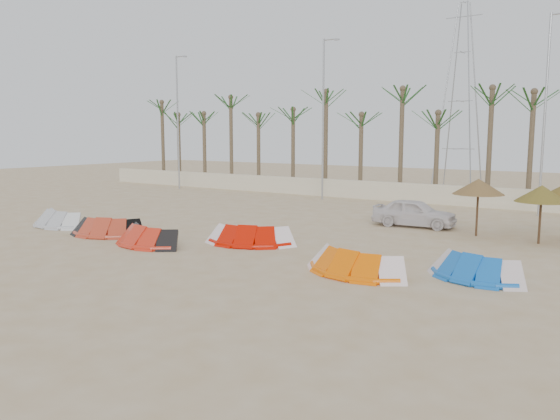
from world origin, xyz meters
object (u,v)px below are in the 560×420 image
Objects in this scene: kite_grey at (62,217)px; parasol_mid at (542,194)px; kite_red_right at (254,234)px; kite_red_left at (112,226)px; kite_red_mid at (152,234)px; parasol_left at (478,187)px; kite_blue at (477,265)px; kite_orange at (358,260)px; car at (414,213)px.

kite_grey is 1.44× the size of parasol_mid.
parasol_mid is (9.81, 6.71, 1.68)m from kite_red_right.
kite_red_left is 6.84m from kite_red_right.
parasol_mid reaches higher than kite_red_right.
kite_red_mid is 1.43× the size of parasol_left.
kite_orange is at bearing -156.58° from kite_blue.
kite_blue is 1.29× the size of parasol_left.
kite_red_mid is 1.10× the size of kite_blue.
kite_blue is at bearing 23.42° from kite_orange.
parasol_mid is (13.25, 9.22, 1.68)m from kite_red_mid.
kite_red_mid is 0.92× the size of kite_red_right.
kite_orange is 9.72m from parasol_mid.
parasol_mid reaches higher than kite_red_left.
kite_red_mid is 12.77m from car.
kite_red_right is (6.52, 2.07, 0.00)m from kite_red_left.
kite_red_mid is 4.25m from kite_red_right.
parasol_mid reaches higher than kite_blue.
kite_grey and kite_red_right have the same top height.
kite_red_right is (10.72, 1.80, 0.00)m from kite_grey.
kite_grey is 20.05m from parasol_left.
car reaches higher than kite_red_left.
kite_grey is at bearing 176.30° from kite_red_left.
kite_orange is at bearing -174.83° from car.
kite_blue is 1.36× the size of parasol_mid.
kite_blue is (12.62, 2.02, -0.00)m from kite_red_mid.
kite_orange is 1.55× the size of parasol_mid.
parasol_left is at bearing 44.47° from kite_red_right.
kite_blue is at bearing -75.09° from parasol_left.
kite_grey is at bearing -170.48° from kite_red_right.
kite_red_mid and kite_red_right have the same top height.
kite_blue is at bearing 3.75° from kite_grey.
kite_grey and kite_red_mid have the same top height.
kite_grey is 0.94× the size of kite_red_left.
kite_orange is at bearing -0.59° from kite_grey.
kite_red_mid is 0.91× the size of car.
kite_red_right is (3.43, 2.51, 0.00)m from kite_red_mid.
parasol_mid is (0.63, 7.20, 1.68)m from kite_blue.
kite_red_right is at bearing -135.53° from parasol_left.
kite_red_right is 1.54× the size of parasol_left.
parasol_left reaches higher than parasol_mid.
car is at bearing 54.72° from kite_red_mid.
parasol_left is 3.69m from car.
kite_red_mid is 12.78m from kite_blue.
kite_orange is (9.21, 0.54, 0.00)m from kite_red_mid.
kite_red_left is 1.02× the size of kite_red_mid.
kite_grey is 0.96× the size of kite_red_mid.
parasol_mid is (2.63, -0.34, -0.13)m from parasol_left.
kite_red_right is at bearing 36.20° from kite_red_mid.
kite_orange is (12.29, 0.10, 0.00)m from kite_red_left.
kite_red_right is 12.01m from parasol_mid.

